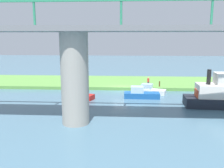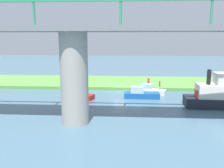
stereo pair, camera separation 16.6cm
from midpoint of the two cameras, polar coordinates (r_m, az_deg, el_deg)
The scene contains 9 objects.
ground_plane at distance 38.88m, azimuth 1.95°, elevation -1.54°, with size 160.00×160.00×0.00m, color #476B7F.
grassy_bank at distance 44.71m, azimuth 2.16°, elevation 0.41°, with size 80.00×12.00×0.50m, color #5B9342.
bridge_pylon at distance 23.39m, azimuth -9.01°, elevation 1.19°, with size 2.66×2.66×8.89m, color #9E998E.
bridge_span at distance 23.12m, azimuth -9.37°, elevation 13.37°, with size 61.31×4.30×3.25m.
person_on_bank at distance 41.00m, azimuth 8.47°, elevation 0.70°, with size 0.51×0.51×1.39m.
mooring_post at distance 40.20m, azimuth 11.07°, elevation 0.04°, with size 0.20×0.20×0.88m, color brown.
houseboat_blue at distance 37.06m, azimuth 8.82°, elevation -1.45°, with size 4.68×2.87×1.47m.
motorboat_red at distance 33.91m, azimuth -8.28°, elevation -2.59°, with size 4.58×2.81×1.44m.
riverboat_paddlewheel at distance 34.17m, azimuth 6.66°, elevation -2.32°, with size 4.98×1.89×1.64m.
Camera 1 is at (-0.90, 37.98, 8.28)m, focal length 38.60 mm.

